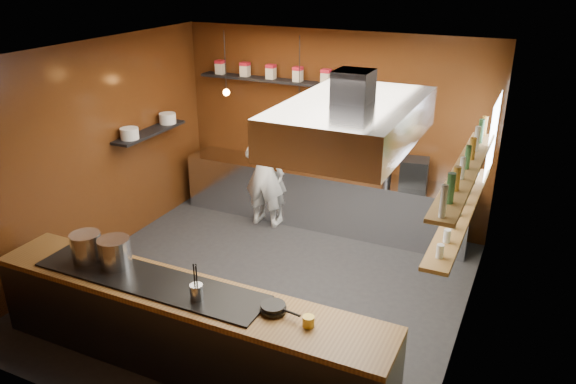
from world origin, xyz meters
The scene contains 26 objects.
floor centered at (0.00, 0.00, 0.00)m, with size 5.00×5.00×0.00m, color black.
back_wall centered at (0.00, 2.50, 1.50)m, with size 5.00×5.00×0.00m, color #3F1A0B.
left_wall centered at (-2.50, 0.00, 1.50)m, with size 5.00×5.00×0.00m, color #3F1A0B.
right_wall centered at (2.50, 0.00, 1.50)m, with size 5.00×5.00×0.00m, color brown.
ceiling centered at (0.00, 0.00, 3.00)m, with size 5.00×5.00×0.00m, color silver.
window_pane centered at (2.45, 1.70, 1.90)m, with size 1.00×1.00×0.00m, color white.
prep_counter centered at (0.00, 2.17, 0.45)m, with size 4.60×0.65×0.90m, color silver.
pass_counter centered at (0.00, -1.60, 0.47)m, with size 4.40×0.72×0.94m.
tin_shelf centered at (-0.90, 2.36, 2.20)m, with size 2.60×0.26×0.04m, color black.
plate_shelf centered at (-2.34, 1.00, 1.55)m, with size 0.30×1.40×0.04m, color black.
bottle_shelf_upper centered at (2.34, 0.30, 1.92)m, with size 0.26×2.80×0.04m, color olive.
bottle_shelf_lower centered at (2.34, 0.30, 1.45)m, with size 0.26×2.80×0.04m, color olive.
extractor_hood centered at (1.30, -0.40, 2.51)m, with size 1.20×2.00×0.72m.
pendant_left centered at (-1.40, 1.70, 2.15)m, with size 0.10×0.10×0.95m.
pendant_right centered at (-0.20, 1.70, 2.15)m, with size 0.10×0.10×0.95m.
storage_tins centered at (-0.75, 2.36, 2.33)m, with size 2.43×0.13×0.22m.
plate_stacks centered at (-2.34, 1.00, 1.65)m, with size 0.26×1.16×0.16m.
bottles centered at (2.34, 0.30, 2.06)m, with size 0.06×2.66×0.24m.
wine_glasses centered at (2.34, 0.30, 1.53)m, with size 0.07×2.37×0.13m.
stockpot_large centered at (-1.24, -1.56, 1.10)m, with size 0.33×0.33×0.32m, color silver.
stockpot_small centered at (-0.88, -1.52, 1.10)m, with size 0.34×0.34×0.32m, color silver.
utensil_crock centered at (0.25, -1.70, 1.02)m, with size 0.13×0.13×0.16m, color #B1B4B8.
frying_pan centered at (1.00, -1.54, 0.97)m, with size 0.42×0.25×0.06m.
butter_jar centered at (1.38, -1.60, 0.97)m, with size 0.11×0.11×0.10m, color gold.
espresso_machine centered at (1.41, 2.22, 1.10)m, with size 0.39×0.37×0.39m, color black.
chef centered at (-0.82, 1.77, 0.88)m, with size 0.64×0.42×1.76m, color white.
Camera 1 is at (2.99, -5.46, 3.99)m, focal length 35.00 mm.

